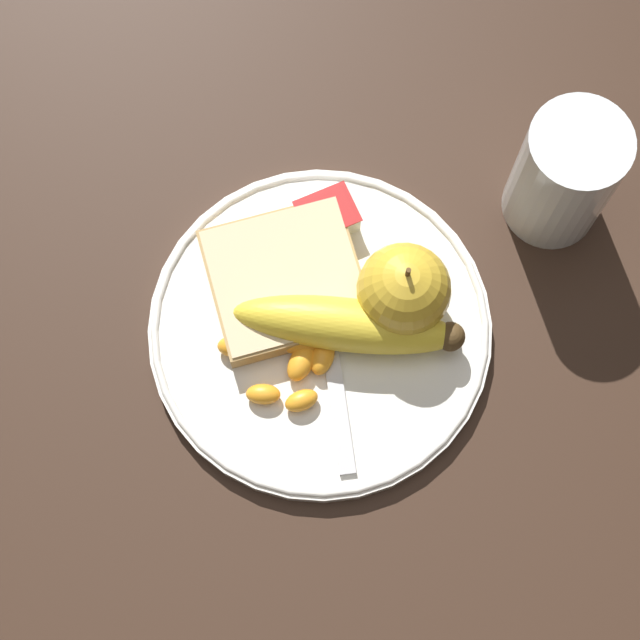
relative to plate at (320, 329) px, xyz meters
The scene contains 16 objects.
ground_plane 0.01m from the plate, ahead, with size 3.00×3.00×0.00m, color #332116.
plate is the anchor object (origin of this frame).
juice_glass 0.21m from the plate, behind, with size 0.07×0.07×0.11m.
apple 0.07m from the plate, behind, with size 0.07×0.07×0.08m.
banana 0.03m from the plate, 146.00° to the left, with size 0.16×0.12×0.04m.
bread_slice 0.05m from the plate, 76.36° to the right, with size 0.12×0.12×0.02m.
fork 0.01m from the plate, 137.20° to the left, with size 0.07×0.18×0.00m.
jam_packet 0.09m from the plate, 117.43° to the right, with size 0.04×0.04×0.02m.
orange_segment_0 0.07m from the plate, ahead, with size 0.03×0.03×0.02m.
orange_segment_1 0.02m from the plate, 16.90° to the left, with size 0.04×0.03×0.02m.
orange_segment_2 0.07m from the plate, 28.02° to the left, with size 0.03×0.02×0.01m.
orange_segment_3 0.03m from the plate, 40.94° to the left, with size 0.03×0.03×0.02m.
orange_segment_4 0.03m from the plate, 70.27° to the left, with size 0.03×0.03×0.02m.
orange_segment_5 0.06m from the plate, 52.98° to the left, with size 0.03×0.02×0.01m.
orange_segment_6 0.02m from the plate, 23.93° to the right, with size 0.04×0.03×0.02m.
orange_segment_7 0.03m from the plate, 43.84° to the right, with size 0.04×0.04×0.02m.
Camera 1 is at (0.09, 0.20, 0.78)m, focal length 60.00 mm.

